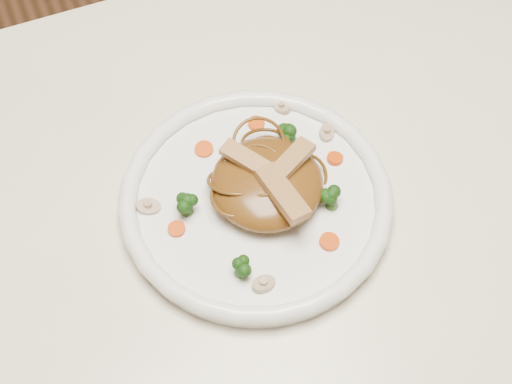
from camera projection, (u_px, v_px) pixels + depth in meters
name	position (u px, v px, depth m)	size (l,w,h in m)	color
table	(266.00, 262.00, 0.91)	(1.20, 0.80, 0.75)	white
plate	(256.00, 203.00, 0.83)	(0.30, 0.30, 0.02)	white
noodle_mound	(267.00, 183.00, 0.82)	(0.12, 0.12, 0.04)	#5D3611
chicken_a	(290.00, 162.00, 0.80)	(0.06, 0.02, 0.01)	tan
chicken_b	(247.00, 159.00, 0.81)	(0.06, 0.02, 0.01)	tan
chicken_c	(282.00, 193.00, 0.78)	(0.07, 0.02, 0.01)	tan
broccoli_0	(291.00, 132.00, 0.86)	(0.02, 0.02, 0.03)	#1A440E
broccoli_1	(186.00, 204.00, 0.81)	(0.03, 0.03, 0.03)	#1A440E
broccoli_2	(241.00, 267.00, 0.77)	(0.02, 0.02, 0.03)	#1A440E
broccoli_3	(333.00, 198.00, 0.81)	(0.03, 0.03, 0.03)	#1A440E
carrot_0	(256.00, 123.00, 0.88)	(0.02, 0.02, 0.01)	#D94407
carrot_1	(177.00, 229.00, 0.80)	(0.02, 0.02, 0.01)	#D94407
carrot_2	(335.00, 158.00, 0.85)	(0.02, 0.02, 0.01)	#D94407
carrot_3	(204.00, 149.00, 0.86)	(0.02, 0.02, 0.01)	#D94407
carrot_4	(329.00, 242.00, 0.80)	(0.02, 0.02, 0.01)	#D94407
mushroom_0	(264.00, 284.00, 0.77)	(0.03, 0.03, 0.01)	beige
mushroom_1	(327.00, 133.00, 0.87)	(0.02, 0.02, 0.01)	beige
mushroom_2	(149.00, 207.00, 0.82)	(0.03, 0.03, 0.01)	beige
mushroom_3	(282.00, 107.00, 0.89)	(0.02, 0.02, 0.01)	beige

